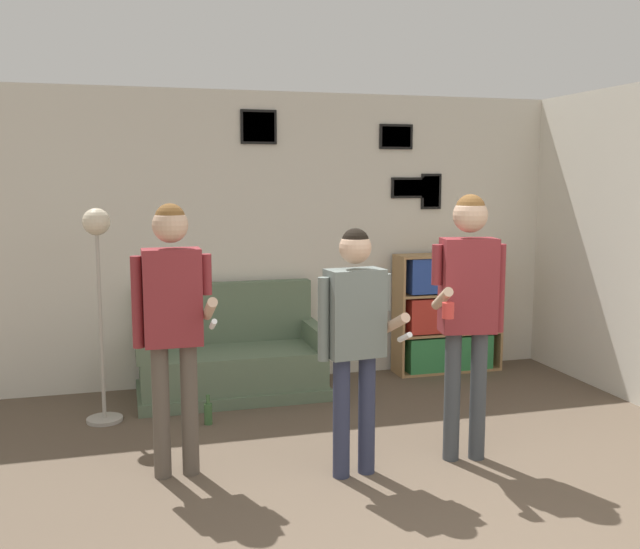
% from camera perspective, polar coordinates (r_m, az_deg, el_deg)
% --- Properties ---
extents(wall_back, '(7.45, 0.08, 2.70)m').
position_cam_1_polar(wall_back, '(6.78, -1.56, 3.01)').
color(wall_back, silver).
rests_on(wall_back, ground_plane).
extents(couch, '(1.64, 0.80, 0.97)m').
position_cam_1_polar(couch, '(6.41, -7.14, -6.81)').
color(couch, '#5B7056').
rests_on(couch, ground_plane).
extents(bookshelf, '(1.07, 0.30, 1.17)m').
position_cam_1_polar(bookshelf, '(7.17, 10.19, -3.06)').
color(bookshelf, '#A87F51').
rests_on(bookshelf, ground_plane).
extents(floor_lamp, '(0.28, 0.28, 1.69)m').
position_cam_1_polar(floor_lamp, '(5.74, -17.31, 0.35)').
color(floor_lamp, '#ADA89E').
rests_on(floor_lamp, ground_plane).
extents(person_player_foreground_left, '(0.50, 0.47, 1.76)m').
position_cam_1_polar(person_player_foreground_left, '(4.58, -11.71, -2.77)').
color(person_player_foreground_left, brown).
rests_on(person_player_foreground_left, ground_plane).
extents(person_player_foreground_center, '(0.53, 0.43, 1.61)m').
position_cam_1_polar(person_player_foreground_center, '(4.52, 2.80, -4.22)').
color(person_player_foreground_center, '#2D334C').
rests_on(person_player_foreground_center, ground_plane).
extents(person_watcher_holding_cup, '(0.55, 0.42, 1.81)m').
position_cam_1_polar(person_watcher_holding_cup, '(4.84, 11.76, -1.75)').
color(person_watcher_holding_cup, '#3D4247').
rests_on(person_watcher_holding_cup, ground_plane).
extents(bottle_on_floor, '(0.06, 0.06, 0.24)m').
position_cam_1_polar(bottle_on_floor, '(5.74, -8.94, -10.88)').
color(bottle_on_floor, '#3D6638').
rests_on(bottle_on_floor, ground_plane).
extents(drinking_cup, '(0.09, 0.09, 0.12)m').
position_cam_1_polar(drinking_cup, '(7.13, 11.13, 2.12)').
color(drinking_cup, white).
rests_on(drinking_cup, bookshelf).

